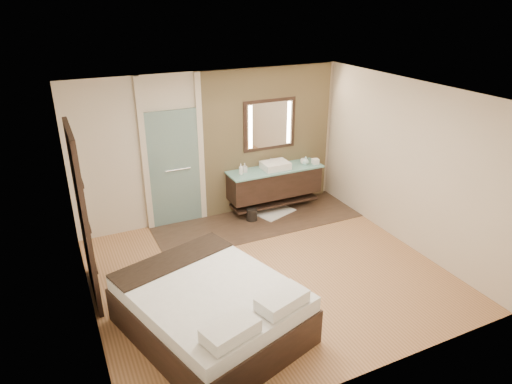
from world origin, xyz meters
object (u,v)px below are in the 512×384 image
bed (211,309)px  waste_bin (252,215)px  vanity (275,182)px  mirror_unit (270,125)px

bed → waste_bin: (1.72, 2.54, -0.22)m
vanity → waste_bin: bearing=-158.2°
vanity → waste_bin: (-0.59, -0.24, -0.46)m
mirror_unit → waste_bin: size_ratio=4.36×
mirror_unit → bed: (-2.32, -3.01, -1.31)m
vanity → bed: vanity is taller
bed → mirror_unit: bearing=35.4°
bed → waste_bin: bearing=38.8°
vanity → bed: 3.62m
mirror_unit → bed: size_ratio=0.42×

